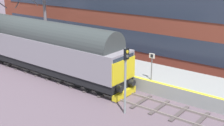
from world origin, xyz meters
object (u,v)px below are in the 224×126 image
Objects in this scene: diesel_locomotive at (41,45)px; signal_post_mid at (126,74)px; platform_number_sign at (152,62)px; waiting_passenger at (107,53)px.

signal_post_mid is (-2.02, -10.58, 0.21)m from diesel_locomotive.
diesel_locomotive reaches higher than platform_number_sign.
waiting_passenger is (0.99, 4.99, -0.36)m from platform_number_sign.
platform_number_sign is at bearing -79.32° from diesel_locomotive.
diesel_locomotive is 5.90m from waiting_passenger.
waiting_passenger is at bearing -60.50° from diesel_locomotive.
platform_number_sign reaches higher than waiting_passenger.
waiting_passenger is (2.90, -5.12, -0.49)m from diesel_locomotive.
platform_number_sign is (1.91, -10.11, -0.13)m from diesel_locomotive.
diesel_locomotive is 10.78m from signal_post_mid.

